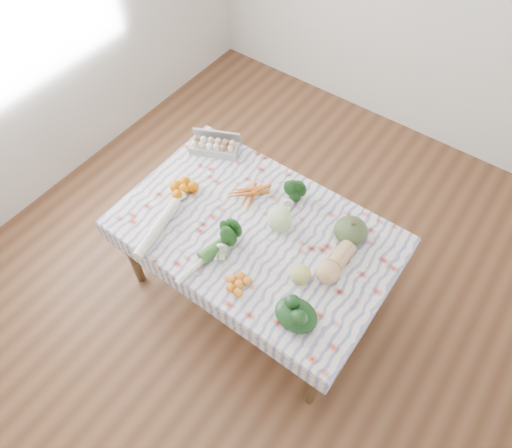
% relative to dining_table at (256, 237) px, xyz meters
% --- Properties ---
extents(ground, '(4.50, 4.50, 0.00)m').
position_rel_dining_table_xyz_m(ground, '(0.00, 0.00, -0.68)').
color(ground, '#57331E').
rests_on(ground, ground).
extents(dining_table, '(1.60, 1.00, 0.75)m').
position_rel_dining_table_xyz_m(dining_table, '(0.00, 0.00, 0.00)').
color(dining_table, brown).
rests_on(dining_table, ground).
extents(tablecloth, '(1.66, 1.06, 0.01)m').
position_rel_dining_table_xyz_m(tablecloth, '(0.00, 0.00, 0.08)').
color(tablecloth, white).
rests_on(tablecloth, dining_table).
extents(egg_carton, '(0.35, 0.26, 0.09)m').
position_rel_dining_table_xyz_m(egg_carton, '(-0.61, 0.36, 0.13)').
color(egg_carton, '#B5B4AF').
rests_on(egg_carton, tablecloth).
extents(carrot_bunch, '(0.28, 0.26, 0.04)m').
position_rel_dining_table_xyz_m(carrot_bunch, '(-0.19, 0.18, 0.10)').
color(carrot_bunch, '#CB5C14').
rests_on(carrot_bunch, tablecloth).
extents(kale_bunch, '(0.20, 0.19, 0.14)m').
position_rel_dining_table_xyz_m(kale_bunch, '(0.04, 0.31, 0.16)').
color(kale_bunch, '#113610').
rests_on(kale_bunch, tablecloth).
extents(kabocha_squash, '(0.20, 0.20, 0.13)m').
position_rel_dining_table_xyz_m(kabocha_squash, '(0.48, 0.29, 0.15)').
color(kabocha_squash, '#44582F').
rests_on(kabocha_squash, tablecloth).
extents(cabbage, '(0.18, 0.18, 0.15)m').
position_rel_dining_table_xyz_m(cabbage, '(0.10, 0.10, 0.16)').
color(cabbage, '#BADE91').
rests_on(cabbage, tablecloth).
extents(butternut_squash, '(0.14, 0.29, 0.13)m').
position_rel_dining_table_xyz_m(butternut_squash, '(0.52, 0.05, 0.15)').
color(butternut_squash, tan).
rests_on(butternut_squash, tablecloth).
extents(orange_cluster, '(0.29, 0.29, 0.08)m').
position_rel_dining_table_xyz_m(orange_cluster, '(-0.54, -0.04, 0.12)').
color(orange_cluster, '#DB6F00').
rests_on(orange_cluster, tablecloth).
extents(broccoli, '(0.24, 0.24, 0.13)m').
position_rel_dining_table_xyz_m(broccoli, '(-0.10, -0.20, 0.15)').
color(broccoli, '#154113').
rests_on(broccoli, tablecloth).
extents(mandarin_cluster, '(0.18, 0.18, 0.05)m').
position_rel_dining_table_xyz_m(mandarin_cluster, '(0.15, -0.36, 0.11)').
color(mandarin_cluster, orange).
rests_on(mandarin_cluster, tablecloth).
extents(grapefruit, '(0.12, 0.12, 0.12)m').
position_rel_dining_table_xyz_m(grapefruit, '(0.40, -0.13, 0.14)').
color(grapefruit, '#C5C668').
rests_on(grapefruit, tablecloth).
extents(spinach_bag, '(0.27, 0.23, 0.10)m').
position_rel_dining_table_xyz_m(spinach_bag, '(0.51, -0.34, 0.14)').
color(spinach_bag, black).
rests_on(spinach_bag, tablecloth).
extents(daikon, '(0.16, 0.47, 0.07)m').
position_rel_dining_table_xyz_m(daikon, '(-0.47, -0.36, 0.12)').
color(daikon, white).
rests_on(daikon, tablecloth).
extents(leek, '(0.08, 0.37, 0.04)m').
position_rel_dining_table_xyz_m(leek, '(-0.11, -0.38, 0.10)').
color(leek, silver).
rests_on(leek, tablecloth).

